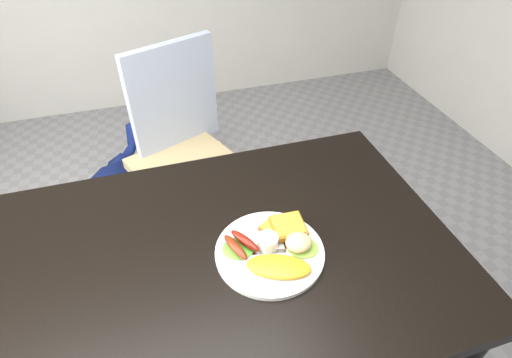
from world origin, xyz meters
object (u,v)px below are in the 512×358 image
at_px(dining_chair, 187,168).
at_px(plate, 270,252).
at_px(dining_table, 225,256).
at_px(person, 85,123).

height_order(dining_chair, plate, plate).
distance_m(dining_chair, plate, 0.86).
bearing_deg(dining_chair, dining_table, -111.89).
xyz_separation_m(dining_chair, plate, (0.12, -0.79, 0.31)).
distance_m(dining_table, person, 0.89).
relative_size(dining_table, plate, 4.33).
relative_size(dining_table, dining_chair, 2.91).
xyz_separation_m(dining_table, dining_chair, (-0.01, 0.75, -0.28)).
relative_size(dining_chair, person, 0.29).
bearing_deg(dining_chair, plate, -104.14).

